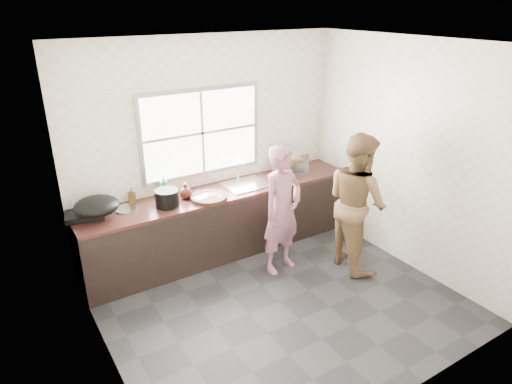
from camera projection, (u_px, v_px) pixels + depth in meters
floor at (280, 302)px, 5.00m from camera, size 3.60×3.20×0.01m
ceiling at (286, 43)px, 3.94m from camera, size 3.60×3.20×0.01m
wall_back at (209, 147)px, 5.72m from camera, size 3.60×0.01×2.70m
wall_left at (95, 235)px, 3.58m from camera, size 0.01×3.20×2.70m
wall_right at (408, 157)px, 5.36m from camera, size 0.01×3.20×2.70m
wall_front at (414, 261)px, 3.22m from camera, size 3.60×0.01×2.70m
cabinet at (223, 223)px, 5.84m from camera, size 3.60×0.62×0.82m
countertop at (222, 192)px, 5.67m from camera, size 3.60×0.64×0.04m
sink at (246, 185)px, 5.83m from camera, size 0.55×0.45×0.02m
faucet at (238, 170)px, 5.93m from camera, size 0.02×0.02×0.30m
window_frame at (201, 133)px, 5.58m from camera, size 1.60×0.05×1.10m
window_glazing at (202, 133)px, 5.56m from camera, size 1.50×0.01×1.00m
woman at (282, 214)px, 5.35m from camera, size 0.59×0.45×1.46m
person_side at (357, 202)px, 5.40m from camera, size 0.75×0.90×1.68m
cutting_board at (209, 197)px, 5.42m from camera, size 0.58×0.58×0.04m
cleaver at (202, 197)px, 5.39m from camera, size 0.21×0.15×0.01m
bowl_mince at (212, 198)px, 5.41m from camera, size 0.19×0.19×0.05m
bowl_crabs at (277, 180)px, 5.92m from camera, size 0.20×0.20×0.05m
bowl_held at (277, 183)px, 5.83m from camera, size 0.26×0.26×0.07m
black_pot at (167, 198)px, 5.21m from camera, size 0.29×0.29×0.20m
plate_food at (169, 194)px, 5.54m from camera, size 0.26×0.26×0.02m
bottle_green at (164, 186)px, 5.46m from camera, size 0.13×0.13×0.27m
bottle_brown_tall at (132, 196)px, 5.29m from camera, size 0.10×0.10×0.17m
bottle_brown_short at (185, 191)px, 5.42m from camera, size 0.18×0.18×0.18m
glass_jar at (161, 197)px, 5.34m from camera, size 0.08×0.08×0.10m
burner at (84, 213)px, 5.00m from camera, size 0.48×0.48×0.06m
wok at (97, 206)px, 4.89m from camera, size 0.52×0.52×0.18m
dish_rack at (290, 164)px, 6.12m from camera, size 0.48×0.38×0.32m
pot_lid_left at (126, 209)px, 5.15m from camera, size 0.30×0.30×0.01m
pot_lid_right at (128, 207)px, 5.20m from camera, size 0.27×0.27×0.01m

